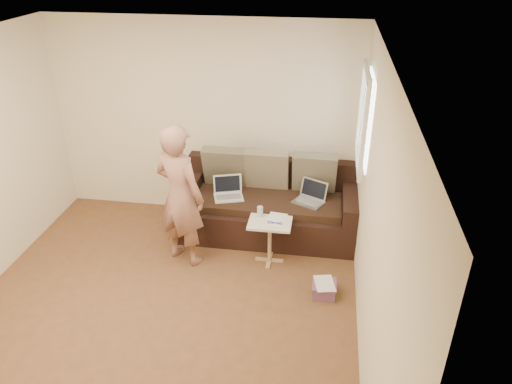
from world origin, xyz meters
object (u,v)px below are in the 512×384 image
Objects in this scene: laptop_silver at (308,203)px; drinking_glass at (260,211)px; sofa at (268,203)px; laptop_white at (229,198)px; side_table at (270,242)px; striped_box at (324,289)px; person at (180,196)px.

drinking_glass reaches higher than laptop_silver.
sofa reaches higher than laptop_white.
sofa reaches higher than drinking_glass.
laptop_silver is at bearing -16.33° from laptop_white.
laptop_silver is at bearing 53.27° from side_table.
side_table is at bearing 141.34° from striped_box.
drinking_glass is at bearing 138.24° from side_table.
side_table is 0.37m from drinking_glass.
laptop_silver reaches higher than striped_box.
person is (-0.42, -0.62, 0.33)m from laptop_white.
drinking_glass is (0.46, -0.40, 0.08)m from laptop_white.
person is 1.88m from striped_box.
striped_box is at bearing -171.41° from person.
striped_box is (1.66, -0.43, -0.77)m from person.
side_table is (0.10, -0.62, -0.15)m from sofa.
striped_box is at bearing -49.85° from laptop_silver.
drinking_glass is (-0.13, 0.12, 0.33)m from side_table.
laptop_silver is 0.72m from side_table.
sofa is at bearing -118.30° from person.
sofa is 6.16× the size of laptop_silver.
drinking_glass is 0.47× the size of striped_box.
person reaches higher than striped_box.
drinking_glass reaches higher than laptop_white.
laptop_silver is 0.69m from drinking_glass.
laptop_silver is 0.99m from laptop_white.
laptop_silver is at bearing 38.56° from drinking_glass.
laptop_white is (-0.99, -0.03, 0.00)m from laptop_silver.
laptop_silver is 1.00× the size of laptop_white.
person is at bearing -174.31° from side_table.
sofa is at bearing -162.06° from laptop_silver.
person is 14.17× the size of drinking_glass.
side_table is 0.86m from striped_box.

